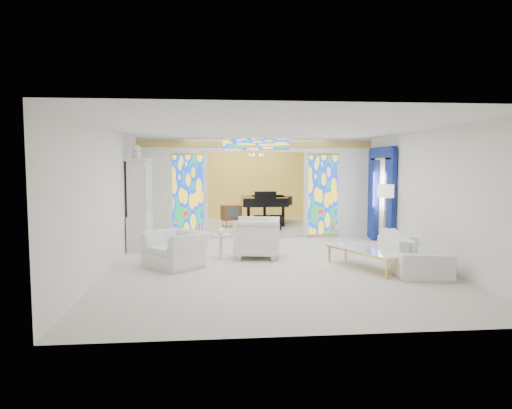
{
  "coord_description": "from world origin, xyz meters",
  "views": [
    {
      "loc": [
        -1.29,
        -11.65,
        2.22
      ],
      "look_at": [
        -0.17,
        0.2,
        1.17
      ],
      "focal_mm": 32.0,
      "sensor_mm": 36.0,
      "label": 1
    }
  ],
  "objects": [
    {
      "name": "china_cabinet",
      "position": [
        -3.22,
        0.6,
        1.17
      ],
      "size": [
        0.56,
        1.46,
        2.72
      ],
      "color": "silver",
      "rests_on": "floor"
    },
    {
      "name": "blue_drapes",
      "position": [
        3.4,
        0.7,
        1.58
      ],
      "size": [
        0.14,
        1.85,
        2.65
      ],
      "color": "navy",
      "rests_on": "wall_right"
    },
    {
      "name": "wall_right",
      "position": [
        3.5,
        0.0,
        1.5
      ],
      "size": [
        0.02,
        12.0,
        3.0
      ],
      "primitive_type": "cube",
      "color": "white",
      "rests_on": "floor"
    },
    {
      "name": "ceiling",
      "position": [
        0.0,
        0.0,
        3.0
      ],
      "size": [
        7.0,
        12.0,
        0.02
      ],
      "primitive_type": "cube",
      "color": "white",
      "rests_on": "wall_back"
    },
    {
      "name": "sofa",
      "position": [
        2.95,
        -2.36,
        0.37
      ],
      "size": [
        1.42,
        2.68,
        0.74
      ],
      "primitive_type": "imported",
      "rotation": [
        0.0,
        0.0,
        1.4
      ],
      "color": "white",
      "rests_on": "floor"
    },
    {
      "name": "floor_lamp",
      "position": [
        3.13,
        -0.3,
        1.46
      ],
      "size": [
        0.42,
        0.42,
        1.71
      ],
      "rotation": [
        0.0,
        0.0,
        -0.0
      ],
      "color": "gold",
      "rests_on": "floor"
    },
    {
      "name": "wall_back",
      "position": [
        0.0,
        6.0,
        1.5
      ],
      "size": [
        7.0,
        0.02,
        3.0
      ],
      "primitive_type": "cube",
      "color": "white",
      "rests_on": "floor"
    },
    {
      "name": "side_table",
      "position": [
        -1.12,
        -0.95,
        0.38
      ],
      "size": [
        0.58,
        0.58,
        0.58
      ],
      "rotation": [
        0.0,
        0.0,
        -0.29
      ],
      "color": "silver",
      "rests_on": "floor"
    },
    {
      "name": "armchair_left",
      "position": [
        -2.11,
        -1.76,
        0.38
      ],
      "size": [
        1.56,
        1.57,
        0.77
      ],
      "primitive_type": "imported",
      "rotation": [
        0.0,
        0.0,
        -0.82
      ],
      "color": "white",
      "rests_on": "floor"
    },
    {
      "name": "wall_left",
      "position": [
        -3.5,
        0.0,
        1.5
      ],
      "size": [
        0.02,
        12.0,
        3.0
      ],
      "primitive_type": "cube",
      "color": "white",
      "rests_on": "floor"
    },
    {
      "name": "stained_glass_left",
      "position": [
        -2.03,
        1.89,
        1.3
      ],
      "size": [
        0.9,
        0.04,
        2.4
      ],
      "primitive_type": "cube",
      "color": "gold",
      "rests_on": "partition_wall"
    },
    {
      "name": "coffee_table",
      "position": [
        1.91,
        -2.35,
        0.39
      ],
      "size": [
        1.3,
        1.95,
        0.42
      ],
      "rotation": [
        0.0,
        0.0,
        0.42
      ],
      "color": "white",
      "rests_on": "floor"
    },
    {
      "name": "partition_wall",
      "position": [
        0.0,
        2.0,
        1.65
      ],
      "size": [
        7.0,
        0.22,
        3.0
      ],
      "color": "white",
      "rests_on": "floor"
    },
    {
      "name": "vase",
      "position": [
        -1.12,
        -0.95,
        0.68
      ],
      "size": [
        0.25,
        0.25,
        0.2
      ],
      "primitive_type": "imported",
      "rotation": [
        0.0,
        0.0,
        -0.34
      ],
      "color": "white",
      "rests_on": "side_table"
    },
    {
      "name": "armchair_right",
      "position": [
        -0.26,
        -0.93,
        0.48
      ],
      "size": [
        1.23,
        1.2,
        0.96
      ],
      "primitive_type": "imported",
      "rotation": [
        0.0,
        0.0,
        -1.75
      ],
      "color": "white",
      "rests_on": "floor"
    },
    {
      "name": "chandelier",
      "position": [
        0.2,
        4.0,
        2.55
      ],
      "size": [
        0.48,
        0.48,
        0.3
      ],
      "primitive_type": "cylinder",
      "color": "gold",
      "rests_on": "ceiling"
    },
    {
      "name": "alcove_platform",
      "position": [
        0.0,
        4.1,
        0.09
      ],
      "size": [
        6.8,
        3.8,
        0.18
      ],
      "primitive_type": "cube",
      "color": "beige",
      "rests_on": "floor"
    },
    {
      "name": "grand_piano",
      "position": [
        0.58,
        3.99,
        0.96
      ],
      "size": [
        1.83,
        2.87,
        1.15
      ],
      "rotation": [
        0.0,
        0.0,
        -0.01
      ],
      "color": "black",
      "rests_on": "alcove_platform"
    },
    {
      "name": "floor",
      "position": [
        0.0,
        0.0,
        0.0
      ],
      "size": [
        12.0,
        12.0,
        0.0
      ],
      "primitive_type": "plane",
      "color": "beige",
      "rests_on": "ground"
    },
    {
      "name": "stained_glass_transom",
      "position": [
        0.0,
        1.89,
        2.82
      ],
      "size": [
        2.0,
        0.04,
        0.34
      ],
      "primitive_type": "cube",
      "color": "gold",
      "rests_on": "partition_wall"
    },
    {
      "name": "gold_curtain_back",
      "position": [
        0.0,
        5.88,
        1.5
      ],
      "size": [
        6.7,
        0.1,
        2.9
      ],
      "primitive_type": "cube",
      "color": "#DDBB4C",
      "rests_on": "wall_back"
    },
    {
      "name": "wall_front",
      "position": [
        0.0,
        -6.0,
        1.5
      ],
      "size": [
        7.0,
        0.02,
        3.0
      ],
      "primitive_type": "cube",
      "color": "white",
      "rests_on": "floor"
    },
    {
      "name": "tv_console",
      "position": [
        -0.7,
        3.29,
        0.64
      ],
      "size": [
        0.71,
        0.59,
        0.7
      ],
      "rotation": [
        0.0,
        0.0,
        0.35
      ],
      "color": "brown",
      "rests_on": "alcove_platform"
    },
    {
      "name": "stained_glass_right",
      "position": [
        2.03,
        1.89,
        1.3
      ],
      "size": [
        0.9,
        0.04,
        2.4
      ],
      "primitive_type": "cube",
      "color": "gold",
      "rests_on": "partition_wall"
    }
  ]
}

